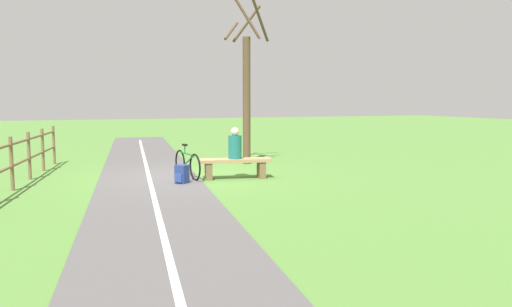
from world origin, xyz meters
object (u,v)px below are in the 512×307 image
at_px(bench, 235,165).
at_px(backpack, 182,175).
at_px(bicycle, 187,164).
at_px(person_seated, 235,145).
at_px(tree_far_left, 247,90).

bearing_deg(bench, backpack, 21.82).
height_order(bicycle, backpack, bicycle).
bearing_deg(bicycle, bench, 56.57).
relative_size(bicycle, backpack, 3.81).
relative_size(person_seated, bicycle, 0.46).
xyz_separation_m(bench, person_seated, (0.00, -0.00, 0.49)).
bearing_deg(tree_far_left, bench, 64.76).
bearing_deg(bench, bicycle, -15.08).
xyz_separation_m(backpack, tree_far_left, (-2.64, -2.90, 2.06)).
relative_size(bench, person_seated, 2.35).
bearing_deg(person_seated, tree_far_left, -105.21).
relative_size(bench, tree_far_left, 0.37).
distance_m(bicycle, tree_far_left, 3.67).
distance_m(bench, tree_far_left, 3.47).
distance_m(bench, person_seated, 0.49).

